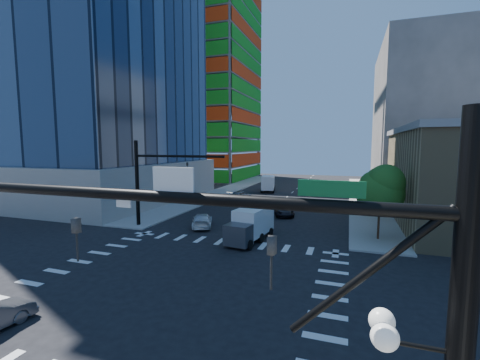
% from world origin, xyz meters
% --- Properties ---
extents(ground, '(160.00, 160.00, 0.00)m').
position_xyz_m(ground, '(0.00, 0.00, 0.00)').
color(ground, black).
rests_on(ground, ground).
extents(road_markings, '(20.00, 20.00, 0.01)m').
position_xyz_m(road_markings, '(0.00, 0.00, 0.01)').
color(road_markings, silver).
rests_on(road_markings, ground).
extents(sidewalk_ne, '(5.00, 60.00, 0.15)m').
position_xyz_m(sidewalk_ne, '(12.50, 40.00, 0.07)').
color(sidewalk_ne, gray).
rests_on(sidewalk_ne, ground).
extents(sidewalk_nw, '(5.00, 60.00, 0.15)m').
position_xyz_m(sidewalk_nw, '(-12.50, 40.00, 0.07)').
color(sidewalk_nw, gray).
rests_on(sidewalk_nw, ground).
extents(construction_building, '(25.16, 34.50, 70.60)m').
position_xyz_m(construction_building, '(-27.41, 61.93, 24.61)').
color(construction_building, gray).
rests_on(construction_building, ground).
extents(bg_building_ne, '(24.00, 30.00, 28.00)m').
position_xyz_m(bg_building_ne, '(27.00, 55.00, 14.00)').
color(bg_building_ne, '#5F5A55').
rests_on(bg_building_ne, ground).
extents(signal_mast_nw, '(10.20, 0.40, 9.00)m').
position_xyz_m(signal_mast_nw, '(-10.00, 11.50, 5.49)').
color(signal_mast_nw, black).
rests_on(signal_mast_nw, sidewalk_nw).
extents(tree_south, '(4.16, 4.16, 6.82)m').
position_xyz_m(tree_south, '(12.63, 13.90, 4.69)').
color(tree_south, '#382316').
rests_on(tree_south, sidewalk_ne).
extents(tree_north, '(3.54, 3.52, 5.78)m').
position_xyz_m(tree_north, '(12.93, 25.90, 3.99)').
color(tree_north, '#382316').
rests_on(tree_north, sidewalk_ne).
extents(car_nb_far, '(3.84, 5.18, 1.31)m').
position_xyz_m(car_nb_far, '(2.20, 21.58, 0.65)').
color(car_nb_far, black).
rests_on(car_nb_far, ground).
extents(car_sb_near, '(3.69, 5.23, 1.41)m').
position_xyz_m(car_sb_near, '(-4.82, 13.33, 0.70)').
color(car_sb_near, white).
rests_on(car_sb_near, ground).
extents(car_sb_mid, '(2.93, 4.89, 1.56)m').
position_xyz_m(car_sb_mid, '(-6.40, 30.67, 0.78)').
color(car_sb_mid, '#A2A3A9').
rests_on(car_sb_mid, ground).
extents(box_truck_near, '(3.20, 5.91, 2.95)m').
position_xyz_m(box_truck_near, '(1.49, 9.90, 1.30)').
color(box_truck_near, black).
rests_on(box_truck_near, ground).
extents(box_truck_far, '(3.48, 6.10, 3.01)m').
position_xyz_m(box_truck_far, '(-4.61, 41.88, 1.33)').
color(box_truck_far, black).
rests_on(box_truck_far, ground).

